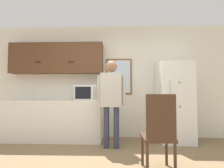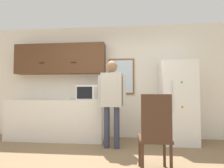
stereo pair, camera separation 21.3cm
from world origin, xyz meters
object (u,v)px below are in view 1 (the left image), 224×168
Objects in this scene: microwave at (87,93)px; chair at (159,131)px; person at (111,95)px; refrigerator at (174,102)px.

microwave is 0.45× the size of chair.
person reaches higher than chair.
microwave is 0.73m from person.
refrigerator is at bearing 23.19° from person.
microwave reaches higher than chair.
person is 0.98× the size of refrigerator.
refrigerator reaches higher than microwave.
microwave is 0.27× the size of refrigerator.
person reaches higher than microwave.
refrigerator is at bearing 0.66° from microwave.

